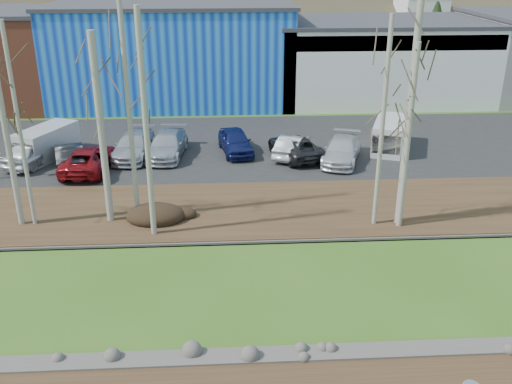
{
  "coord_description": "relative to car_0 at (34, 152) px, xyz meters",
  "views": [
    {
      "loc": [
        -1.86,
        -11.9,
        12.14
      ],
      "look_at": [
        -0.5,
        11.0,
        2.5
      ],
      "focal_mm": 40.0,
      "sensor_mm": 36.0,
      "label": 1
    }
  ],
  "objects": [
    {
      "name": "near_bank_rocks",
      "position": [
        13.49,
        -18.8,
        -0.92
      ],
      "size": [
        80.0,
        0.8,
        0.5
      ],
      "primitive_type": null,
      "color": "#47423D",
      "rests_on": "ground"
    },
    {
      "name": "birch_1",
      "position": [
        2.49,
        -8.57,
        3.96
      ],
      "size": [
        0.19,
        0.19,
        9.45
      ],
      "color": "#ACA59B",
      "rests_on": "far_bank"
    },
    {
      "name": "dirt_strip",
      "position": [
        13.49,
        -19.8,
        -0.9
      ],
      "size": [
        80.0,
        1.8,
        0.03
      ],
      "primitive_type": "cube",
      "color": "#382616",
      "rests_on": "ground"
    },
    {
      "name": "car_3",
      "position": [
        8.04,
        0.98,
        -0.02
      ],
      "size": [
        2.64,
        5.39,
        1.51
      ],
      "primitive_type": "imported",
      "rotation": [
        0.0,
        0.0,
        -0.1
      ],
      "color": "#AAACB2",
      "rests_on": "parking_lot"
    },
    {
      "name": "parking_lot",
      "position": [
        13.49,
        3.1,
        -0.85
      ],
      "size": [
        80.0,
        14.0,
        0.14
      ],
      "primitive_type": "cube",
      "color": "black",
      "rests_on": "ground"
    },
    {
      "name": "building_blue",
      "position": [
        7.49,
        17.1,
        3.24
      ],
      "size": [
        20.4,
        12.24,
        8.3
      ],
      "color": "#0E36B4",
      "rests_on": "ground"
    },
    {
      "name": "birch_6",
      "position": [
        19.91,
        -9.49,
        4.85
      ],
      "size": [
        0.3,
        0.3,
        11.23
      ],
      "color": "#ACA59B",
      "rests_on": "far_bank"
    },
    {
      "name": "birch_0",
      "position": [
        1.86,
        -8.53,
        3.5
      ],
      "size": [
        0.28,
        0.28,
        8.52
      ],
      "color": "#ACA59B",
      "rests_on": "far_bank"
    },
    {
      "name": "car_1",
      "position": [
        2.35,
        -0.73,
        -0.03
      ],
      "size": [
        2.75,
        4.79,
        1.49
      ],
      "primitive_type": "imported",
      "rotation": [
        0.0,
        0.0,
        3.42
      ],
      "color": "black",
      "rests_on": "parking_lot"
    },
    {
      "name": "birch_2",
      "position": [
        6.05,
        -8.36,
        3.71
      ],
      "size": [
        0.33,
        0.33,
        8.96
      ],
      "color": "#ACA59B",
      "rests_on": "far_bank"
    },
    {
      "name": "birch_7",
      "position": [
        19.88,
        -9.81,
        3.51
      ],
      "size": [
        0.25,
        0.25,
        8.56
      ],
      "color": "#ACA59B",
      "rests_on": "far_bank"
    },
    {
      "name": "river",
      "position": [
        13.49,
        -14.7,
        -0.92
      ],
      "size": [
        80.0,
        8.0,
        0.9
      ],
      "primitive_type": null,
      "color": "black",
      "rests_on": "ground"
    },
    {
      "name": "van_white",
      "position": [
        22.43,
        1.36,
        0.2
      ],
      "size": [
        3.29,
        4.82,
        1.95
      ],
      "rotation": [
        0.0,
        0.0,
        -0.35
      ],
      "color": "white",
      "rests_on": "parking_lot"
    },
    {
      "name": "far_bank",
      "position": [
        13.49,
        -7.4,
        -0.84
      ],
      "size": [
        80.0,
        7.0,
        0.15
      ],
      "primitive_type": "cube",
      "color": "#382616",
      "rests_on": "ground"
    },
    {
      "name": "car_6",
      "position": [
        16.15,
        0.32,
        -0.09
      ],
      "size": [
        3.62,
        5.4,
        1.38
      ],
      "primitive_type": "imported",
      "rotation": [
        0.0,
        0.0,
        3.43
      ],
      "color": "#242426",
      "rests_on": "parking_lot"
    },
    {
      "name": "car_7",
      "position": [
        18.92,
        -0.67,
        -0.05
      ],
      "size": [
        3.55,
        5.41,
        1.46
      ],
      "primitive_type": "imported",
      "rotation": [
        0.0,
        0.0,
        -0.33
      ],
      "color": "silver",
      "rests_on": "parking_lot"
    },
    {
      "name": "birch_5",
      "position": [
        18.75,
        -9.5,
        4.08
      ],
      "size": [
        0.21,
        0.21,
        9.68
      ],
      "color": "#ACA59B",
      "rests_on": "far_bank"
    },
    {
      "name": "car_8",
      "position": [
        5.94,
        0.98,
        -0.02
      ],
      "size": [
        2.64,
        5.39,
        1.51
      ],
      "primitive_type": "imported",
      "rotation": [
        0.0,
        0.0,
        -0.1
      ],
      "color": "#AAACB2",
      "rests_on": "parking_lot"
    },
    {
      "name": "dirt_mound",
      "position": [
        8.24,
        -8.48,
        -0.48
      ],
      "size": [
        2.86,
        2.02,
        0.56
      ],
      "primitive_type": "ellipsoid",
      "color": "black",
      "rests_on": "far_bank"
    },
    {
      "name": "car_2",
      "position": [
        3.6,
        -1.4,
        -0.04
      ],
      "size": [
        2.73,
        5.39,
        1.46
      ],
      "primitive_type": "imported",
      "rotation": [
        0.0,
        0.0,
        3.08
      ],
      "color": "maroon",
      "rests_on": "parking_lot"
    },
    {
      "name": "building_white",
      "position": [
        25.49,
        17.08,
        2.5
      ],
      "size": [
        18.36,
        12.24,
        6.8
      ],
      "color": "silver",
      "rests_on": "ground"
    },
    {
      "name": "car_5",
      "position": [
        15.98,
        0.5,
        -0.08
      ],
      "size": [
        2.96,
        4.47,
        1.39
      ],
      "primitive_type": "imported",
      "rotation": [
        0.0,
        0.0,
        2.75
      ],
      "color": "#B7B8BA",
      "rests_on": "parking_lot"
    },
    {
      "name": "far_bank_rocks",
      "position": [
        13.49,
        -10.6,
        -0.92
      ],
      "size": [
        80.0,
        0.8,
        0.46
      ],
      "primitive_type": null,
      "color": "#47423D",
      "rests_on": "ground"
    },
    {
      "name": "car_0",
      "position": [
        0.0,
        0.0,
        0.0
      ],
      "size": [
        3.21,
        4.9,
        1.55
      ],
      "primitive_type": "imported",
      "rotation": [
        0.0,
        0.0,
        2.81
      ],
      "color": "silver",
      "rests_on": "parking_lot"
    },
    {
      "name": "van_grey",
      "position": [
        0.39,
        1.09,
        0.18
      ],
      "size": [
        3.44,
        4.75,
        1.92
      ],
      "rotation": [
        0.0,
        0.0,
        -0.41
      ],
      "color": "silver",
      "rests_on": "parking_lot"
    },
    {
      "name": "birch_3",
      "position": [
        7.33,
        -8.03,
        5.05
      ],
      "size": [
        0.23,
        0.23,
        11.63
      ],
      "color": "#ACA59B",
      "rests_on": "far_bank"
    },
    {
      "name": "car_4",
      "position": [
        12.39,
        1.41,
        -0.01
      ],
      "size": [
        2.51,
        4.7,
        1.52
      ],
      "primitive_type": "imported",
      "rotation": [
        0.0,
        0.0,
        0.17
      ],
      "color": "navy",
      "rests_on": "parking_lot"
    },
    {
      "name": "birch_4",
      "position": [
        8.31,
        -9.95,
        4.29
      ],
      "size": [
        0.25,
        0.25,
        10.11
      ],
      "color": "#ACA59B",
      "rests_on": "far_bank"
    }
  ]
}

